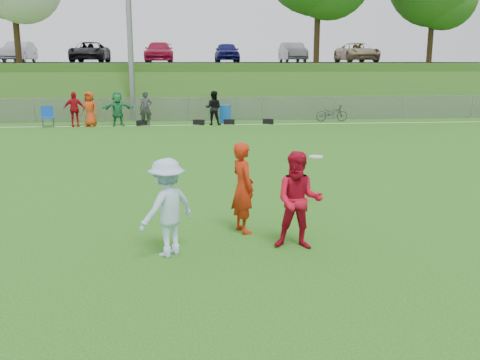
{
  "coord_description": "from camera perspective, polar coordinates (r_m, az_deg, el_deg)",
  "views": [
    {
      "loc": [
        -0.14,
        -8.87,
        3.1
      ],
      "look_at": [
        0.81,
        0.5,
        1.01
      ],
      "focal_mm": 40.0,
      "sensor_mm": 36.0,
      "label": 1
    }
  ],
  "objects": [
    {
      "name": "player_blue",
      "position": [
        8.7,
        -7.77,
        -2.93
      ],
      "size": [
        1.17,
        1.14,
        1.61
      ],
      "primitive_type": "imported",
      "rotation": [
        0.0,
        0.0,
        3.87
      ],
      "color": "#ADCDF0",
      "rests_on": "ground"
    },
    {
      "name": "gear_bags",
      "position": [
        27.16,
        -3.24,
        6.18
      ],
      "size": [
        6.95,
        0.38,
        0.26
      ],
      "color": "black",
      "rests_on": "ground"
    },
    {
      "name": "camp_chair",
      "position": [
        27.75,
        -19.8,
        5.95
      ],
      "size": [
        0.7,
        0.71,
        1.01
      ],
      "rotation": [
        0.0,
        0.0,
        0.29
      ],
      "color": "#1048B2",
      "rests_on": "ground"
    },
    {
      "name": "parking_lot",
      "position": [
        41.87,
        -5.72,
        12.35
      ],
      "size": [
        120.0,
        12.0,
        0.1
      ],
      "primitive_type": "cube",
      "color": "black",
      "rests_on": "berm"
    },
    {
      "name": "recycling_bin",
      "position": [
        28.07,
        -1.6,
        7.07
      ],
      "size": [
        0.76,
        0.76,
        0.91
      ],
      "primitive_type": "cylinder",
      "rotation": [
        0.0,
        0.0,
        -0.29
      ],
      "color": "#104FB5",
      "rests_on": "ground"
    },
    {
      "name": "bicycle",
      "position": [
        29.05,
        9.75,
        7.05
      ],
      "size": [
        1.71,
        0.65,
        0.89
      ],
      "primitive_type": "imported",
      "rotation": [
        0.0,
        0.0,
        1.54
      ],
      "color": "#313134",
      "rests_on": "ground"
    },
    {
      "name": "sideline_far",
      "position": [
        27.05,
        -5.47,
        5.85
      ],
      "size": [
        60.0,
        0.1,
        0.01
      ],
      "primitive_type": "cube",
      "color": "white",
      "rests_on": "ground"
    },
    {
      "name": "player_red_center",
      "position": [
        8.99,
        6.29,
        -2.21
      ],
      "size": [
        0.92,
        0.79,
        1.66
      ],
      "primitive_type": "imported",
      "rotation": [
        0.0,
        0.0,
        -0.22
      ],
      "color": "#B50C25",
      "rests_on": "ground"
    },
    {
      "name": "player_red_left",
      "position": [
        9.81,
        0.3,
        -0.83
      ],
      "size": [
        0.59,
        0.71,
        1.68
      ],
      "primitive_type": "imported",
      "rotation": [
        0.0,
        0.0,
        1.92
      ],
      "color": "#B5240C",
      "rests_on": "ground"
    },
    {
      "name": "car_row",
      "position": [
        40.89,
        -7.42,
        13.38
      ],
      "size": [
        32.04,
        5.18,
        1.44
      ],
      "color": "#B9B9BB",
      "rests_on": "parking_lot"
    },
    {
      "name": "frisbee",
      "position": [
        11.58,
        8.11,
        2.49
      ],
      "size": [
        0.3,
        0.3,
        0.03
      ],
      "color": "white",
      "rests_on": "ground"
    },
    {
      "name": "ground",
      "position": [
        9.4,
        -4.64,
        -6.81
      ],
      "size": [
        120.0,
        120.0,
        0.0
      ],
      "primitive_type": "plane",
      "color": "#1E5A13",
      "rests_on": "ground"
    },
    {
      "name": "fence",
      "position": [
        28.98,
        -5.53,
        7.56
      ],
      "size": [
        58.0,
        0.06,
        1.3
      ],
      "color": "gray",
      "rests_on": "ground"
    },
    {
      "name": "berm",
      "position": [
        39.91,
        -5.66,
        10.12
      ],
      "size": [
        120.0,
        18.0,
        3.0
      ],
      "primitive_type": "cube",
      "color": "#305A19",
      "rests_on": "ground"
    },
    {
      "name": "spectator_row",
      "position": [
        27.11,
        -11.72,
        7.45
      ],
      "size": [
        7.83,
        0.91,
        1.69
      ],
      "color": "#B60C16",
      "rests_on": "ground"
    }
  ]
}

